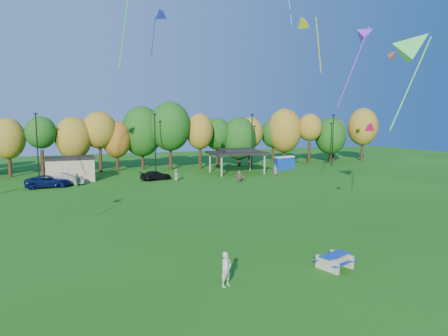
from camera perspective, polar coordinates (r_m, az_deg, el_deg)
name	(u,v)px	position (r m, az deg, el deg)	size (l,w,h in m)	color
ground	(271,267)	(23.29, 6.72, -13.88)	(160.00, 160.00, 0.00)	#19600F
tree_line	(129,134)	(65.34, -13.44, 4.72)	(93.57, 10.55, 11.15)	black
lamp_posts	(155,142)	(60.49, -9.81, 3.68)	(64.50, 0.25, 9.09)	black
utility_building	(70,169)	(57.49, -21.10, -0.11)	(6.30, 4.30, 3.25)	tan
pavilion	(237,152)	(61.41, 1.85, 2.26)	(8.20, 6.20, 3.77)	tan
porta_potties	(285,163)	(66.78, 8.67, 0.73)	(3.75, 1.99, 2.18)	#0C35A2
picnic_table	(335,260)	(23.66, 15.54, -12.55)	(2.23, 2.02, 0.81)	tan
kite_flyer	(226,269)	(20.42, 0.33, -14.26)	(0.64, 0.42, 1.76)	beige
car_b	(65,179)	(54.12, -21.74, -1.50)	(1.61, 4.62, 1.52)	#949499
car_c	(48,181)	(53.18, -23.81, -1.75)	(2.48, 5.37, 1.49)	#0C1449
car_d	(156,176)	(55.34, -9.71, -1.07)	(1.74, 4.29, 1.24)	black
far_person_1	(77,180)	(52.58, -20.26, -1.63)	(0.93, 0.39, 1.59)	#466B41
far_person_2	(239,177)	(52.34, 2.22, -1.25)	(1.45, 0.46, 1.57)	#AE4867
far_person_3	(176,175)	(54.08, -6.84, -1.02)	(0.78, 0.51, 1.59)	#6B7B54
far_person_4	(275,171)	(57.59, 7.33, -0.44)	(0.65, 0.43, 1.79)	#A24C80
kite_1	(416,45)	(34.65, 25.76, 15.60)	(4.84, 4.04, 8.16)	#4BD64B
kite_2	(393,54)	(58.14, 22.95, 14.72)	(1.47, 1.69, 1.43)	#BA4215
kite_6	(367,33)	(43.59, 19.69, 17.68)	(4.79, 2.54, 8.41)	purple
kite_9	(161,14)	(38.43, -8.92, 20.93)	(1.88, 2.69, 4.50)	navy
kite_13	(370,126)	(31.90, 20.18, 5.67)	(1.25, 1.38, 1.15)	#FF0E56
kite_15	(303,22)	(39.97, 11.22, 19.81)	(3.05, 2.42, 5.47)	gold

